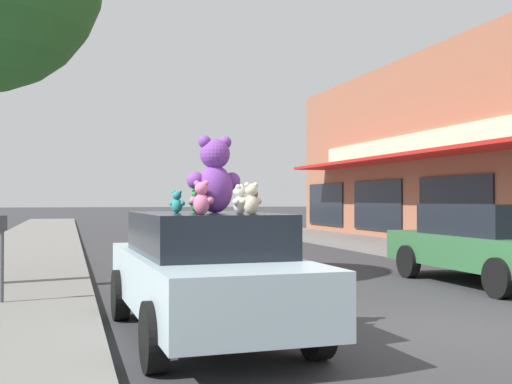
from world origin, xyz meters
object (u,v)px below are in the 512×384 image
object	(u,v)px
teddy_bear_cream	(251,199)
teddy_bear_black	(201,199)
plush_art_car	(205,270)
parked_car_far_center	(486,243)
teddy_bear_green	(196,201)
parking_meter	(2,247)
teddy_bear_pink	(201,198)
teddy_bear_teal	(177,202)
teddy_bear_white	(239,200)
teddy_bear_brown	(253,201)
teddy_bear_yellow	(241,204)
teddy_bear_giant	(215,176)

from	to	relation	value
teddy_bear_cream	teddy_bear_black	bearing A→B (deg)	-67.82
plush_art_car	parked_car_far_center	xyz separation A→B (m)	(6.10, 2.99, 0.02)
teddy_bear_cream	parked_car_far_center	world-z (taller)	teddy_bear_cream
teddy_bear_green	teddy_bear_black	xyz separation A→B (m)	(-0.07, -0.64, 0.02)
parked_car_far_center	parking_meter	xyz separation A→B (m)	(-8.61, -0.45, 0.13)
teddy_bear_pink	teddy_bear_black	xyz separation A→B (m)	(0.11, 0.60, -0.01)
teddy_bear_teal	parking_meter	distance (m)	3.34
teddy_bear_teal	parking_meter	xyz separation A→B (m)	(-2.19, 2.43, -0.67)
teddy_bear_green	parking_meter	distance (m)	3.33
teddy_bear_black	teddy_bear_teal	size ratio (longest dim) A/B	1.24
plush_art_car	parked_car_far_center	distance (m)	6.79
plush_art_car	teddy_bear_white	xyz separation A→B (m)	(0.22, -0.80, 0.84)
teddy_bear_teal	teddy_bear_brown	distance (m)	0.93
teddy_bear_white	parked_car_far_center	bearing A→B (deg)	159.19
teddy_bear_cream	teddy_bear_teal	distance (m)	1.24
plush_art_car	parked_car_far_center	world-z (taller)	parked_car_far_center
teddy_bear_green	teddy_bear_white	bearing A→B (deg)	72.54
teddy_bear_brown	teddy_bear_green	bearing A→B (deg)	-88.11
teddy_bear_yellow	teddy_bear_cream	size ratio (longest dim) A/B	0.64
teddy_bear_giant	teddy_bear_brown	xyz separation A→B (m)	(0.41, -0.24, -0.30)
parked_car_far_center	teddy_bear_brown	bearing A→B (deg)	-149.69
teddy_bear_brown	teddy_bear_teal	bearing A→B (deg)	-60.33
teddy_bear_yellow	teddy_bear_pink	size ratio (longest dim) A/B	0.60
plush_art_car	teddy_bear_black	world-z (taller)	teddy_bear_black
teddy_bear_black	teddy_bear_white	xyz separation A→B (m)	(0.31, -0.59, -0.01)
teddy_bear_green	parking_meter	xyz separation A→B (m)	(-2.48, 2.11, -0.68)
teddy_bear_giant	teddy_bear_yellow	world-z (taller)	teddy_bear_giant
teddy_bear_pink	teddy_bear_black	world-z (taller)	teddy_bear_pink
teddy_bear_pink	teddy_bear_brown	bearing A→B (deg)	-119.28
parking_meter	parked_car_far_center	bearing A→B (deg)	2.97
teddy_bear_brown	parking_meter	xyz separation A→B (m)	(-3.03, 2.81, -0.68)
teddy_bear_giant	teddy_bear_teal	distance (m)	0.55
parked_car_far_center	parking_meter	size ratio (longest dim) A/B	3.74
plush_art_car	teddy_bear_cream	xyz separation A→B (m)	(0.31, -0.96, 0.85)
teddy_bear_teal	teddy_bear_white	size ratio (longest dim) A/B	0.84
teddy_bear_pink	teddy_bear_black	distance (m)	0.61
teddy_bear_green	parked_car_far_center	bearing A→B (deg)	174.18
teddy_bear_black	teddy_bear_white	world-z (taller)	teddy_bear_black
teddy_bear_giant	teddy_bear_yellow	distance (m)	0.47
teddy_bear_teal	teddy_bear_white	bearing A→B (deg)	148.69
teddy_bear_white	parked_car_far_center	xyz separation A→B (m)	(5.88, 3.79, -0.82)
teddy_bear_green	teddy_bear_yellow	distance (m)	0.66
plush_art_car	teddy_bear_brown	xyz separation A→B (m)	(0.53, -0.27, 0.83)
teddy_bear_brown	parked_car_far_center	size ratio (longest dim) A/B	0.06
teddy_bear_cream	teddy_bear_white	size ratio (longest dim) A/B	1.06
teddy_bear_cream	teddy_bear_brown	world-z (taller)	teddy_bear_cream
teddy_bear_pink	teddy_bear_brown	world-z (taller)	teddy_bear_pink
teddy_bear_black	teddy_bear_brown	xyz separation A→B (m)	(0.62, -0.06, -0.02)
teddy_bear_pink	parked_car_far_center	size ratio (longest dim) A/B	0.08
parked_car_far_center	parking_meter	bearing A→B (deg)	-177.03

